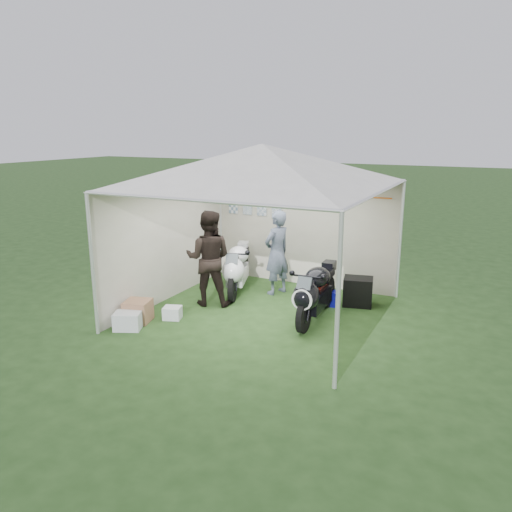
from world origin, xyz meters
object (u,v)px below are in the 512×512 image
at_px(motorcycle_black, 315,292).
at_px(crate_2, 172,313).
at_px(motorcycle_white, 237,267).
at_px(person_dark_jacket, 209,258).
at_px(equipment_box, 358,292).
at_px(canopy_tent, 263,169).
at_px(person_blue_jacket, 277,253).
at_px(crate_0, 128,321).
at_px(crate_1, 138,311).
at_px(paddock_stand, 328,298).

xyz_separation_m(motorcycle_black, crate_2, (-2.25, -1.03, -0.42)).
distance_m(motorcycle_white, person_dark_jacket, 0.94).
height_order(motorcycle_black, equipment_box, motorcycle_black).
distance_m(motorcycle_white, equipment_box, 2.44).
distance_m(canopy_tent, person_dark_jacket, 2.01).
bearing_deg(person_blue_jacket, crate_0, -5.94).
distance_m(motorcycle_white, person_blue_jacket, 0.86).
relative_size(motorcycle_black, crate_2, 6.39).
height_order(person_dark_jacket, crate_1, person_dark_jacket).
xyz_separation_m(paddock_stand, crate_0, (-2.61, -2.60, 0.00)).
xyz_separation_m(person_blue_jacket, equipment_box, (1.66, 0.03, -0.58)).
xyz_separation_m(motorcycle_white, person_blue_jacket, (0.74, 0.30, 0.32)).
bearing_deg(crate_1, paddock_stand, 40.07).
xyz_separation_m(paddock_stand, crate_1, (-2.68, -2.26, 0.05)).
bearing_deg(person_blue_jacket, crate_2, -5.26).
bearing_deg(crate_2, canopy_tent, 36.84).
bearing_deg(canopy_tent, person_blue_jacket, 101.18).
height_order(canopy_tent, crate_2, canopy_tent).
bearing_deg(motorcycle_black, crate_2, -157.68).
xyz_separation_m(motorcycle_black, person_blue_jacket, (-1.19, 1.08, 0.32)).
xyz_separation_m(canopy_tent, person_dark_jacket, (-1.11, -0.01, -1.68)).
distance_m(person_dark_jacket, crate_0, 1.91).
height_order(motorcycle_black, crate_2, motorcycle_black).
bearing_deg(crate_0, motorcycle_white, 74.04).
xyz_separation_m(paddock_stand, person_blue_jacket, (-1.16, 0.21, 0.71)).
distance_m(equipment_box, crate_2, 3.46).
bearing_deg(motorcycle_black, paddock_stand, 90.00).
height_order(paddock_stand, person_blue_jacket, person_blue_jacket).
relative_size(person_blue_jacket, crate_1, 4.04).
height_order(paddock_stand, equipment_box, equipment_box).
height_order(motorcycle_white, person_blue_jacket, person_blue_jacket).
bearing_deg(crate_0, equipment_box, 42.32).
height_order(equipment_box, crate_0, equipment_box).
distance_m(canopy_tent, motorcycle_black, 2.26).
bearing_deg(person_dark_jacket, motorcycle_white, -119.34).
distance_m(person_blue_jacket, equipment_box, 1.76).
xyz_separation_m(canopy_tent, person_blue_jacket, (-0.23, 1.14, -1.73)).
height_order(crate_0, crate_1, crate_1).
height_order(canopy_tent, crate_1, canopy_tent).
bearing_deg(motorcycle_black, crate_1, -155.21).
relative_size(motorcycle_black, crate_0, 4.44).
height_order(motorcycle_white, crate_2, motorcycle_white).
distance_m(motorcycle_white, crate_0, 2.63).
relative_size(person_blue_jacket, equipment_box, 3.17).
xyz_separation_m(crate_0, crate_1, (-0.07, 0.35, 0.04)).
height_order(paddock_stand, crate_0, crate_0).
bearing_deg(person_dark_jacket, person_blue_jacket, -147.25).
bearing_deg(person_blue_jacket, paddock_stand, 101.35).
bearing_deg(crate_1, person_blue_jacket, 58.25).
xyz_separation_m(motorcycle_black, equipment_box, (0.47, 1.11, -0.26)).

